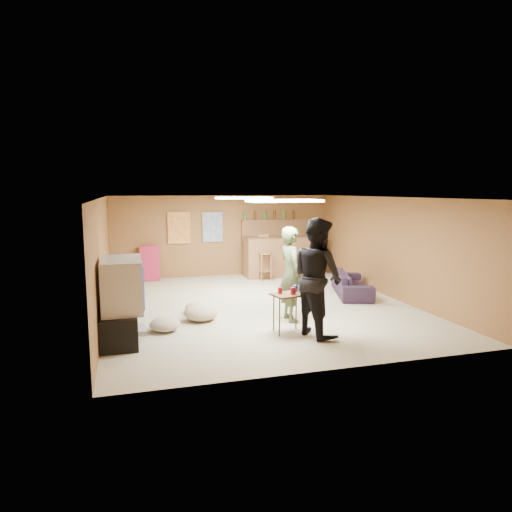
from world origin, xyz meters
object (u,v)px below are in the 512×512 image
object	(u,v)px
person_olive	(291,274)
tray_table	(288,313)
person_black	(317,277)
sofa	(352,284)
tv_body	(122,284)
bar_counter	(281,256)

from	to	relation	value
person_olive	tray_table	distance (m)	0.90
person_black	sofa	bearing A→B (deg)	-53.58
tv_body	person_olive	world-z (taller)	person_olive
bar_counter	sofa	distance (m)	2.73
tray_table	person_olive	bearing A→B (deg)	66.76
tv_body	bar_counter	bearing A→B (deg)	47.00
tv_body	sofa	distance (m)	5.32
tv_body	tray_table	world-z (taller)	tv_body
tv_body	sofa	xyz separation A→B (m)	(4.95, 1.86, -0.64)
tv_body	person_black	bearing A→B (deg)	-10.63
sofa	tray_table	size ratio (longest dim) A/B	2.65
bar_counter	person_olive	bearing A→B (deg)	-106.78
person_black	sofa	distance (m)	3.17
tv_body	sofa	bearing A→B (deg)	20.60
tv_body	tray_table	xyz separation A→B (m)	(2.62, -0.35, -0.57)
bar_counter	person_black	world-z (taller)	person_black
sofa	tray_table	distance (m)	3.21
person_black	sofa	xyz separation A→B (m)	(1.92, 2.43, -0.70)
person_black	person_olive	bearing A→B (deg)	-7.49
tray_table	bar_counter	bearing A→B (deg)	72.28
person_black	sofa	world-z (taller)	person_black
person_black	tray_table	distance (m)	0.78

